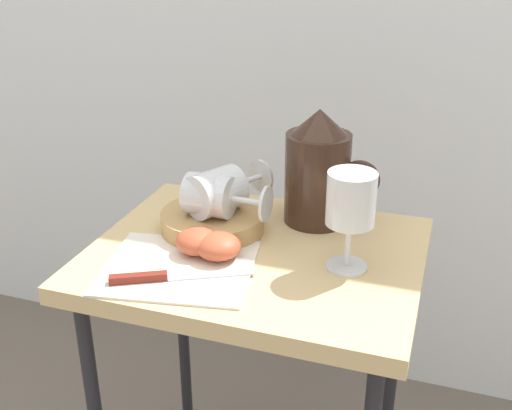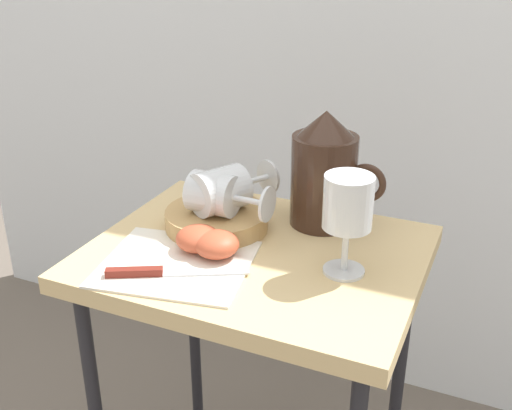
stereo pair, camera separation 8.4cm
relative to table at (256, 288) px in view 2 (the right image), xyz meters
The scene contains 11 objects.
curtain_drape 0.70m from the table, 90.00° to the left, with size 2.40×0.03×1.90m, color white.
table is the anchor object (origin of this frame).
linen_napkin 0.15m from the table, 134.37° to the right, with size 0.23×0.20×0.00m, color silver.
basket_tray 0.14m from the table, 155.57° to the left, with size 0.18×0.18×0.04m, color tan.
pitcher 0.22m from the table, 64.55° to the left, with size 0.17×0.11×0.20m.
wine_glass_upright 0.24m from the table, ahead, with size 0.07×0.07×0.16m.
wine_glass_tipped_near 0.18m from the table, 150.58° to the left, with size 0.13×0.17×0.08m.
wine_glass_tipped_far 0.17m from the table, 160.10° to the left, with size 0.14×0.07×0.07m.
apple_half_left 0.13m from the table, 152.40° to the right, with size 0.07×0.07×0.04m, color #C15133.
apple_half_right 0.12m from the table, 133.33° to the right, with size 0.07×0.07×0.04m, color #C15133.
knife 0.19m from the table, 126.01° to the right, with size 0.20×0.11×0.01m.
Camera 2 is at (0.36, -0.82, 1.14)m, focal length 43.63 mm.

